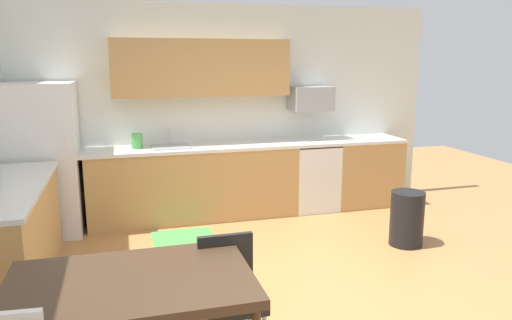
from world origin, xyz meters
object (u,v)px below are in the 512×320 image
oven_range (312,176)px  refrigerator (44,160)px  microwave (311,99)px  chair_near_table (229,289)px  trash_bin (407,219)px  dining_table (131,289)px  kettle (137,142)px

oven_range → refrigerator: bearing=-178.6°
refrigerator → microwave: bearing=3.1°
microwave → chair_near_table: size_ratio=0.64×
trash_bin → chair_near_table: bearing=-147.1°
chair_near_table → trash_bin: size_ratio=1.42×
refrigerator → trash_bin: 4.14m
chair_near_table → trash_bin: bearing=32.9°
refrigerator → dining_table: refrigerator is taller
chair_near_table → kettle: (-0.46, 3.08, 0.52)m
dining_table → microwave: bearing=54.0°
oven_range → chair_near_table: bearing=-121.0°
refrigerator → microwave: (3.33, 0.18, 0.61)m
trash_bin → kettle: 3.28m
chair_near_table → trash_bin: (2.32, 1.50, -0.20)m
microwave → trash_bin: bearing=-73.2°
microwave → chair_near_table: bearing=-120.2°
microwave → kettle: microwave is taller
refrigerator → trash_bin: bearing=-20.8°
dining_table → trash_bin: dining_table is taller
dining_table → kettle: kettle is taller
trash_bin → refrigerator: bearing=159.2°
oven_range → dining_table: size_ratio=0.65×
dining_table → trash_bin: bearing=30.6°
kettle → dining_table: bearing=-92.9°
chair_near_table → kettle: 3.16m
trash_bin → kettle: kettle is taller
dining_table → refrigerator: bearing=105.4°
dining_table → kettle: size_ratio=7.00×
refrigerator → dining_table: (0.88, -3.20, -0.17)m
microwave → dining_table: microwave is taller
chair_near_table → kettle: size_ratio=4.25×
refrigerator → kettle: bearing=7.1°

